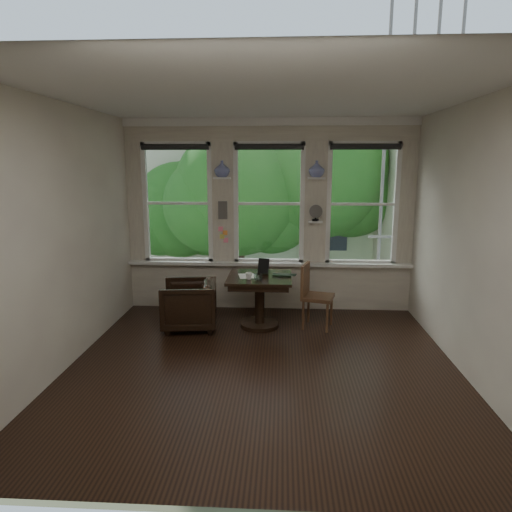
# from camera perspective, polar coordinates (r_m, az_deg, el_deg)

# --- Properties ---
(ground) EXTENTS (4.50, 4.50, 0.00)m
(ground) POSITION_cam_1_polar(r_m,az_deg,el_deg) (5.47, 0.81, -13.59)
(ground) COLOR black
(ground) RESTS_ON ground
(ceiling) EXTENTS (4.50, 4.50, 0.00)m
(ceiling) POSITION_cam_1_polar(r_m,az_deg,el_deg) (5.00, 0.91, 19.33)
(ceiling) COLOR silver
(ceiling) RESTS_ON ground
(wall_back) EXTENTS (4.50, 0.00, 4.50)m
(wall_back) POSITION_cam_1_polar(r_m,az_deg,el_deg) (7.25, 1.63, 4.99)
(wall_back) COLOR beige
(wall_back) RESTS_ON ground
(wall_front) EXTENTS (4.50, 0.00, 4.50)m
(wall_front) POSITION_cam_1_polar(r_m,az_deg,el_deg) (2.83, -1.12, -5.24)
(wall_front) COLOR beige
(wall_front) RESTS_ON ground
(wall_left) EXTENTS (0.00, 4.50, 4.50)m
(wall_left) POSITION_cam_1_polar(r_m,az_deg,el_deg) (5.59, -22.88, 2.17)
(wall_left) COLOR beige
(wall_left) RESTS_ON ground
(wall_right) EXTENTS (0.00, 4.50, 4.50)m
(wall_right) POSITION_cam_1_polar(r_m,az_deg,el_deg) (5.41, 25.40, 1.69)
(wall_right) COLOR beige
(wall_right) RESTS_ON ground
(window_left) EXTENTS (1.10, 0.12, 1.90)m
(window_left) POSITION_cam_1_polar(r_m,az_deg,el_deg) (7.42, -9.71, 6.53)
(window_left) COLOR white
(window_left) RESTS_ON ground
(window_center) EXTENTS (1.10, 0.12, 1.90)m
(window_center) POSITION_cam_1_polar(r_m,az_deg,el_deg) (7.23, 1.64, 6.56)
(window_center) COLOR white
(window_center) RESTS_ON ground
(window_right) EXTENTS (1.10, 0.12, 1.90)m
(window_right) POSITION_cam_1_polar(r_m,az_deg,el_deg) (7.33, 13.11, 6.34)
(window_right) COLOR white
(window_right) RESTS_ON ground
(shelf_left) EXTENTS (0.26, 0.16, 0.03)m
(shelf_left) POSITION_cam_1_polar(r_m,az_deg,el_deg) (7.17, -4.25, 9.70)
(shelf_left) COLOR white
(shelf_left) RESTS_ON ground
(shelf_right) EXTENTS (0.26, 0.16, 0.03)m
(shelf_right) POSITION_cam_1_polar(r_m,az_deg,el_deg) (7.12, 7.56, 9.62)
(shelf_right) COLOR white
(shelf_right) RESTS_ON ground
(intercom) EXTENTS (0.14, 0.06, 0.28)m
(intercom) POSITION_cam_1_polar(r_m,az_deg,el_deg) (7.23, -4.17, 5.74)
(intercom) COLOR #59544F
(intercom) RESTS_ON ground
(sticky_notes) EXTENTS (0.16, 0.01, 0.24)m
(sticky_notes) POSITION_cam_1_polar(r_m,az_deg,el_deg) (7.27, -4.12, 3.00)
(sticky_notes) COLOR pink
(sticky_notes) RESTS_ON ground
(desk_fan) EXTENTS (0.20, 0.20, 0.24)m
(desk_fan) POSITION_cam_1_polar(r_m,az_deg,el_deg) (7.14, 7.45, 5.04)
(desk_fan) COLOR #59544F
(desk_fan) RESTS_ON ground
(vase_left) EXTENTS (0.24, 0.24, 0.25)m
(vase_left) POSITION_cam_1_polar(r_m,az_deg,el_deg) (7.16, -4.27, 10.81)
(vase_left) COLOR silver
(vase_left) RESTS_ON shelf_left
(vase_right) EXTENTS (0.24, 0.24, 0.25)m
(vase_right) POSITION_cam_1_polar(r_m,az_deg,el_deg) (7.12, 7.59, 10.74)
(vase_right) COLOR silver
(vase_right) RESTS_ON shelf_right
(table) EXTENTS (0.90, 0.90, 0.75)m
(table) POSITION_cam_1_polar(r_m,az_deg,el_deg) (6.58, 0.46, -5.71)
(table) COLOR black
(table) RESTS_ON ground
(armchair_left) EXTENTS (0.85, 0.83, 0.70)m
(armchair_left) POSITION_cam_1_polar(r_m,az_deg,el_deg) (6.59, -8.39, -6.05)
(armchair_left) COLOR black
(armchair_left) RESTS_ON ground
(cushion_red) EXTENTS (0.45, 0.45, 0.06)m
(cushion_red) POSITION_cam_1_polar(r_m,az_deg,el_deg) (6.56, -8.42, -5.20)
(cushion_red) COLOR maroon
(cushion_red) RESTS_ON armchair_left
(side_chair_right) EXTENTS (0.52, 0.52, 0.92)m
(side_chair_right) POSITION_cam_1_polar(r_m,az_deg,el_deg) (6.58, 7.75, -5.04)
(side_chair_right) COLOR #4E311C
(side_chair_right) RESTS_ON ground
(laptop) EXTENTS (0.38, 0.28, 0.03)m
(laptop) POSITION_cam_1_polar(r_m,az_deg,el_deg) (6.44, 3.46, -2.50)
(laptop) COLOR black
(laptop) RESTS_ON table
(mug) EXTENTS (0.12, 0.12, 0.09)m
(mug) POSITION_cam_1_polar(r_m,az_deg,el_deg) (6.30, -0.90, -2.51)
(mug) COLOR white
(mug) RESTS_ON table
(drinking_glass) EXTENTS (0.14, 0.14, 0.09)m
(drinking_glass) POSITION_cam_1_polar(r_m,az_deg,el_deg) (6.24, 0.24, -2.64)
(drinking_glass) COLOR white
(drinking_glass) RESTS_ON table
(tablet) EXTENTS (0.18, 0.12, 0.22)m
(tablet) POSITION_cam_1_polar(r_m,az_deg,el_deg) (6.61, 0.94, -1.26)
(tablet) COLOR black
(tablet) RESTS_ON table
(papers) EXTENTS (0.27, 0.34, 0.00)m
(papers) POSITION_cam_1_polar(r_m,az_deg,el_deg) (6.48, -1.16, -2.51)
(papers) COLOR silver
(papers) RESTS_ON table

